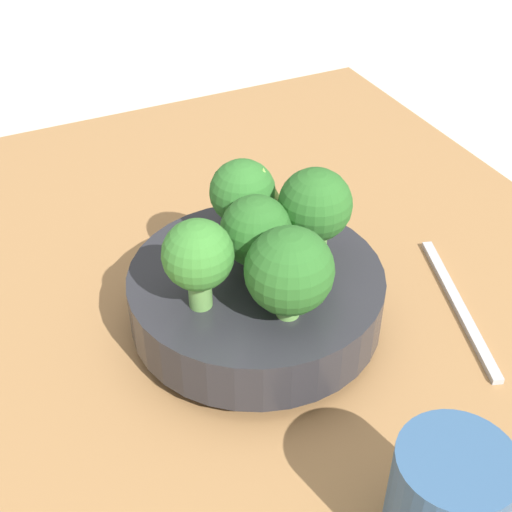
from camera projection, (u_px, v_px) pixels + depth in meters
ground_plane at (274, 370)px, 0.68m from camera, size 6.00×6.00×0.00m
table at (275, 352)px, 0.67m from camera, size 0.99×0.76×0.05m
bowl at (256, 297)px, 0.64m from camera, size 0.23×0.23×0.06m
broccoli_floret_left at (289, 271)px, 0.56m from camera, size 0.07×0.07×0.08m
broccoli_floret_front at (315, 208)px, 0.61m from camera, size 0.06×0.06×0.09m
broccoli_floret_center at (256, 232)px, 0.60m from camera, size 0.06×0.06×0.08m
romanesco_piece_near at (263, 198)px, 0.64m from camera, size 0.05×0.05×0.08m
broccoli_floret_right at (238, 197)px, 0.63m from camera, size 0.06×0.06×0.08m
broccoli_floret_back at (196, 254)px, 0.56m from camera, size 0.06×0.06×0.08m
cup at (446, 505)px, 0.46m from camera, size 0.08×0.08×0.10m
fork at (458, 305)px, 0.68m from camera, size 0.19×0.07×0.01m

